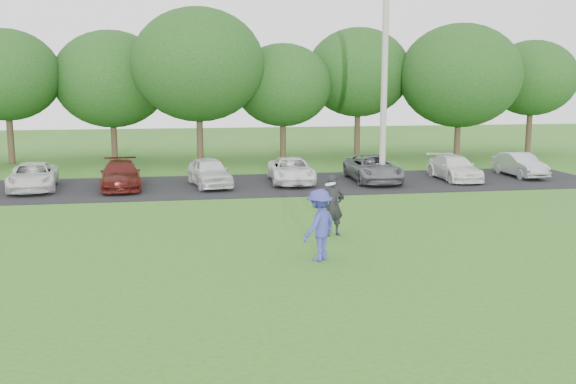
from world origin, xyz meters
name	(u,v)px	position (x,y,z in m)	size (l,w,h in m)	color
ground	(312,267)	(0.00, 0.00, 0.00)	(100.00, 100.00, 0.00)	#33651C
parking_lot	(252,185)	(0.00, 13.00, 0.01)	(32.00, 6.50, 0.03)	black
utility_pole	(384,76)	(5.92, 12.78, 4.79)	(0.28, 0.28, 9.57)	#999994
frisbee_player	(319,225)	(0.33, 0.61, 0.93)	(1.34, 1.32, 2.02)	#353A96
camera_bystander	(334,206)	(1.32, 3.16, 0.91)	(0.76, 0.60, 1.82)	black
parked_cars	(244,171)	(-0.34, 13.10, 0.61)	(27.57, 4.49, 1.25)	white
tree_row	(258,76)	(1.51, 22.76, 4.91)	(42.39, 9.85, 8.64)	#38281C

